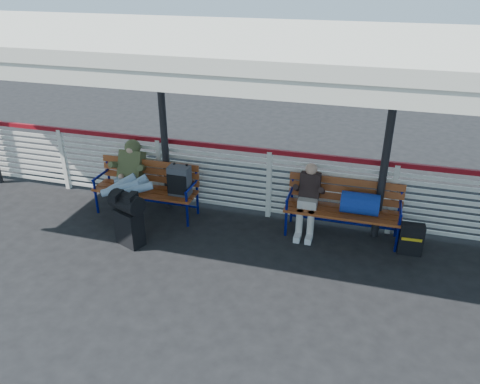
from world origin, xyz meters
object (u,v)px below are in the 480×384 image
(luggage_stack, at_px, (128,217))
(bench_right, at_px, (352,203))
(bench_left, at_px, (159,182))
(companion_person, at_px, (308,199))
(traveler_man, at_px, (128,181))
(suitcase_side, at_px, (411,239))

(luggage_stack, bearing_deg, bench_right, 41.94)
(bench_left, relative_size, companion_person, 1.57)
(traveler_man, xyz_separation_m, companion_person, (2.92, 0.46, -0.13))
(bench_right, xyz_separation_m, traveler_man, (-3.59, -0.50, 0.13))
(luggage_stack, distance_m, suitcase_side, 4.29)
(bench_right, bearing_deg, companion_person, -176.78)
(bench_left, xyz_separation_m, traveler_man, (-0.39, -0.34, 0.11))
(traveler_man, bearing_deg, suitcase_side, 3.43)
(traveler_man, relative_size, suitcase_side, 3.37)
(bench_left, xyz_separation_m, companion_person, (2.53, 0.12, -0.02))
(luggage_stack, distance_m, bench_left, 1.04)
(luggage_stack, xyz_separation_m, bench_left, (0.04, 1.03, 0.13))
(bench_left, bearing_deg, suitcase_side, -0.96)
(companion_person, bearing_deg, bench_right, 3.22)
(bench_left, distance_m, bench_right, 3.21)
(traveler_man, height_order, suitcase_side, traveler_man)
(traveler_man, bearing_deg, luggage_stack, -63.30)
(bench_right, distance_m, companion_person, 0.68)
(companion_person, relative_size, suitcase_side, 2.36)
(bench_left, distance_m, traveler_man, 0.53)
(luggage_stack, bearing_deg, companion_person, 45.93)
(bench_right, height_order, traveler_man, traveler_man)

